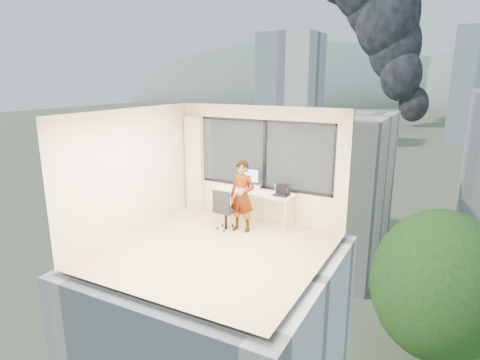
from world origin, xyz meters
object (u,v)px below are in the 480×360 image
Objects in this scene: chair at (226,209)px; person at (242,196)px; laptop at (281,191)px; game_console at (253,186)px; handbag at (279,187)px; desk at (254,207)px; monitor at (249,178)px.

person is (0.33, 0.12, 0.30)m from chair.
chair is 2.58× the size of laptop.
game_console is 1.18× the size of handbag.
chair is 1.28m from handbag.
desk is 5.03× the size of laptop.
laptop is (0.67, -0.05, 0.48)m from desk.
person is 0.84m from laptop.
game_console is at bearing 119.49° from desk.
person is 4.81× the size of game_console.
laptop reaches higher than game_console.
chair is (-0.36, -0.63, 0.09)m from desk.
person is 4.25× the size of laptop.
handbag is at bearing 120.14° from laptop.
laptop is at bearing 33.28° from person.
laptop reaches higher than chair.
laptop reaches higher than desk.
person is (-0.02, -0.51, 0.39)m from desk.
handbag is at bearing 52.70° from person.
desk is 1.18× the size of person.
game_console is 0.64m from handbag.
handbag reaches higher than chair.
laptop is 0.30m from handbag.
game_console is (-0.10, 0.73, 0.03)m from person.
chair is 0.94m from game_console.
desk is 0.82m from laptop.
person is at bearing -82.72° from game_console.
person reaches higher than game_console.
handbag is at bearing 45.06° from chair.
game_console reaches higher than desk.
monitor is (-0.17, 0.07, 0.62)m from desk.
person is at bearing -83.27° from monitor.
chair is at bearing -105.96° from game_console.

